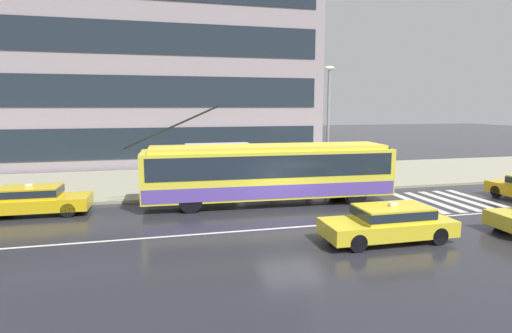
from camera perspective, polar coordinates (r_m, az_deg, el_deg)
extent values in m
plane|color=#25252C|center=(17.28, 4.89, -7.42)|extent=(160.00, 160.00, 0.00)
cube|color=gray|center=(26.24, -1.69, -1.71)|extent=(80.00, 10.00, 0.14)
cube|color=beige|center=(21.56, 21.96, -4.78)|extent=(0.44, 4.40, 0.01)
cube|color=beige|center=(22.09, 23.87, -4.58)|extent=(0.44, 4.40, 0.01)
cube|color=beige|center=(22.64, 25.68, -4.39)|extent=(0.44, 4.40, 0.01)
cube|color=beige|center=(23.21, 27.41, -4.21)|extent=(0.44, 4.40, 0.01)
cube|color=beige|center=(23.81, 29.05, -4.02)|extent=(0.44, 4.40, 0.01)
cube|color=silver|center=(16.20, 6.25, -8.53)|extent=(72.00, 0.14, 0.01)
cube|color=yellow|center=(19.63, 1.88, -0.83)|extent=(12.22, 2.95, 2.26)
cube|color=yellow|center=(19.47, 1.90, 2.75)|extent=(11.48, 2.68, 0.20)
cube|color=#1E2833|center=(19.56, 1.89, 0.48)|extent=(11.73, 2.96, 1.04)
cube|color=#5E47AA|center=(19.76, 1.87, -2.90)|extent=(12.10, 2.98, 0.63)
cube|color=#1E2833|center=(21.73, 17.52, 0.90)|extent=(0.20, 2.19, 1.13)
cube|color=black|center=(21.60, 17.24, 2.41)|extent=(0.23, 1.89, 0.28)
cylinder|color=black|center=(19.22, -11.81, 5.63)|extent=(4.33, 0.23, 1.95)
cylinder|color=black|center=(18.52, -11.83, 5.52)|extent=(4.33, 0.23, 1.95)
cylinder|color=black|center=(22.11, 11.68, -2.64)|extent=(1.05, 0.34, 1.04)
cylinder|color=black|center=(20.17, 14.10, -3.80)|extent=(1.05, 0.34, 1.04)
cylinder|color=black|center=(20.39, -9.55, -3.52)|extent=(1.05, 0.34, 1.04)
cylinder|color=black|center=(18.26, -9.32, -4.94)|extent=(1.05, 0.34, 1.04)
cube|color=gold|center=(20.24, -28.94, -4.62)|extent=(4.59, 1.80, 0.55)
cube|color=gold|center=(20.19, -29.55, -3.20)|extent=(2.49, 1.52, 0.48)
cube|color=#1E2833|center=(20.19, -29.55, -3.13)|extent=(2.54, 1.54, 0.31)
cube|color=silver|center=(20.14, -29.61, -2.33)|extent=(0.28, 0.16, 0.12)
cylinder|color=black|center=(20.63, -24.29, -4.63)|extent=(0.62, 0.21, 0.62)
cylinder|color=black|center=(19.18, -25.19, -5.64)|extent=(0.62, 0.21, 0.62)
cylinder|color=black|center=(21.46, -32.21, -4.71)|extent=(0.62, 0.21, 0.62)
cube|color=yellow|center=(15.08, 18.18, -8.21)|extent=(4.66, 1.76, 0.55)
cube|color=yellow|center=(15.04, 18.88, -6.25)|extent=(2.52, 1.51, 0.48)
cube|color=#1E2833|center=(15.04, 18.89, -6.16)|extent=(2.57, 1.53, 0.31)
cube|color=silver|center=(14.97, 18.94, -5.10)|extent=(0.28, 0.16, 0.12)
cylinder|color=black|center=(13.77, 14.30, -10.52)|extent=(0.62, 0.20, 0.62)
cylinder|color=black|center=(15.08, 11.55, -8.73)|extent=(0.62, 0.20, 0.62)
cylinder|color=black|center=(15.39, 24.62, -9.00)|extent=(0.62, 0.20, 0.62)
cylinder|color=black|center=(16.58, 21.32, -7.57)|extent=(0.62, 0.20, 0.62)
cylinder|color=black|center=(24.65, 31.06, -3.05)|extent=(0.22, 0.63, 0.62)
cylinder|color=black|center=(18.60, 31.53, -6.54)|extent=(0.63, 0.22, 0.62)
cylinder|color=gray|center=(22.28, -0.86, -0.18)|extent=(0.08, 0.08, 2.44)
cylinder|color=gray|center=(21.80, -9.37, -0.49)|extent=(0.08, 0.08, 2.44)
cylinder|color=gray|center=(23.63, -1.60, 0.32)|extent=(0.08, 0.08, 2.44)
cylinder|color=gray|center=(23.18, -9.63, 0.04)|extent=(0.08, 0.08, 2.44)
cube|color=#99ADB2|center=(23.34, -5.58, 0.30)|extent=(3.14, 0.04, 1.95)
cube|color=#B2B2B7|center=(22.51, -5.37, 3.10)|extent=(3.61, 1.70, 0.08)
cube|color=brown|center=(23.13, -5.43, -1.83)|extent=(2.32, 0.36, 0.08)
cylinder|color=#203747|center=(23.68, -5.21, -1.61)|extent=(0.14, 0.14, 0.88)
cylinder|color=#203747|center=(23.67, -4.82, -1.61)|extent=(0.14, 0.14, 0.88)
cylinder|color=#544559|center=(23.56, -5.04, 0.11)|extent=(0.42, 0.42, 0.56)
sphere|color=#DCB07D|center=(23.50, -5.05, 1.05)|extent=(0.22, 0.22, 0.22)
cone|color=#1E2728|center=(23.46, -4.77, 1.75)|extent=(1.60, 1.60, 0.31)
cylinder|color=#333333|center=(23.53, -4.75, 0.49)|extent=(0.02, 0.02, 0.74)
cylinder|color=navy|center=(24.17, 2.46, -1.45)|extent=(0.14, 0.14, 0.82)
cylinder|color=navy|center=(24.04, 2.28, -1.50)|extent=(0.14, 0.14, 0.82)
cylinder|color=maroon|center=(23.99, 2.38, 0.17)|extent=(0.51, 0.51, 0.58)
sphere|color=tan|center=(23.94, 2.38, 1.13)|extent=(0.23, 0.23, 0.23)
cone|color=red|center=(23.80, 2.25, 1.80)|extent=(1.35, 1.35, 0.27)
cylinder|color=#333333|center=(23.86, 2.24, 0.58)|extent=(0.02, 0.02, 0.76)
cylinder|color=black|center=(24.90, 7.32, -1.12)|extent=(0.14, 0.14, 0.89)
cylinder|color=black|center=(24.89, 7.69, -1.13)|extent=(0.14, 0.14, 0.89)
cylinder|color=#454455|center=(24.79, 7.54, 0.55)|extent=(0.48, 0.48, 0.57)
sphere|color=#B5A490|center=(24.73, 7.56, 1.46)|extent=(0.22, 0.22, 0.22)
cone|color=red|center=(24.71, 7.29, 2.14)|extent=(1.25, 1.25, 0.28)
cylinder|color=#333333|center=(24.77, 7.27, 0.95)|extent=(0.02, 0.02, 0.75)
cylinder|color=gray|center=(23.07, 10.20, 5.16)|extent=(0.16, 0.16, 6.58)
ellipsoid|color=silver|center=(23.12, 10.43, 13.62)|extent=(0.60, 0.32, 0.24)
cube|color=#998D94|center=(39.01, -14.95, 17.92)|extent=(27.08, 15.84, 22.55)
cube|color=#1E2833|center=(30.63, -14.61, 3.27)|extent=(25.46, 0.06, 2.25)
cube|color=#1E2833|center=(30.54, -14.88, 10.31)|extent=(25.46, 0.06, 2.25)
cube|color=#1E2833|center=(30.90, -15.16, 17.28)|extent=(25.46, 0.06, 2.25)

